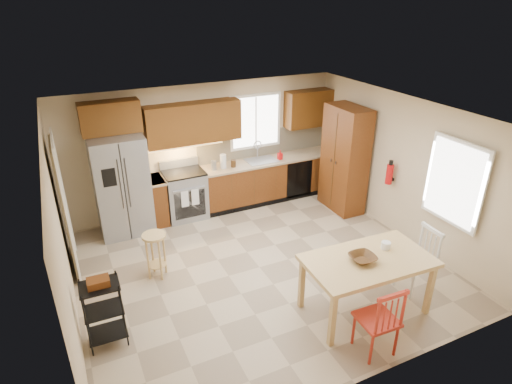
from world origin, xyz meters
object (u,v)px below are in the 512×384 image
object	(u,v)px
soap_bottle	(280,155)
utility_cart	(104,313)
range_stove	(185,195)
chair_red	(377,318)
table_bowl	(362,261)
fire_extinguisher	(389,174)
refrigerator	(122,186)
pantry	(345,159)
table_jar	(386,247)
chair_white	(416,261)
dining_table	(365,285)
bar_stool	(156,255)

from	to	relation	value
soap_bottle	utility_cart	distance (m)	4.80
range_stove	soap_bottle	size ratio (longest dim) A/B	4.82
chair_red	table_bowl	world-z (taller)	chair_red
fire_extinguisher	table_bowl	size ratio (longest dim) A/B	1.05
table_bowl	refrigerator	bearing A→B (deg)	124.05
pantry	fire_extinguisher	size ratio (longest dim) A/B	5.83
table_bowl	utility_cart	distance (m)	3.33
chair_red	table_jar	size ratio (longest dim) A/B	6.35
range_stove	fire_extinguisher	world-z (taller)	fire_extinguisher
chair_white	utility_cart	distance (m)	4.33
pantry	fire_extinguisher	world-z (taller)	pantry
range_stove	chair_red	size ratio (longest dim) A/B	0.93
dining_table	fire_extinguisher	bearing A→B (deg)	46.03
chair_red	table_jar	bearing A→B (deg)	49.00
fire_extinguisher	chair_white	bearing A→B (deg)	-116.68
refrigerator	pantry	size ratio (longest dim) A/B	0.87
table_bowl	bar_stool	xyz separation A→B (m)	(-2.29, 2.00, -0.46)
table_jar	utility_cart	world-z (taller)	table_jar
dining_table	table_jar	bearing A→B (deg)	18.56
fire_extinguisher	table_bowl	bearing A→B (deg)	-138.25
chair_white	fire_extinguisher	bearing A→B (deg)	-24.06
dining_table	table_bowl	world-z (taller)	table_bowl
refrigerator	range_stove	bearing A→B (deg)	2.99
table_bowl	bar_stool	world-z (taller)	table_bowl
dining_table	bar_stool	world-z (taller)	dining_table
dining_table	bar_stool	size ratio (longest dim) A/B	2.28
soap_bottle	table_jar	size ratio (longest dim) A/B	1.22
table_jar	bar_stool	size ratio (longest dim) A/B	0.21
refrigerator	dining_table	world-z (taller)	refrigerator
refrigerator	chair_red	distance (m)	4.85
chair_white	chair_red	bearing A→B (deg)	120.92
fire_extinguisher	chair_red	xyz separation A→B (m)	(-2.11, -2.32, -0.60)
fire_extinguisher	refrigerator	bearing A→B (deg)	155.48
pantry	chair_red	world-z (taller)	pantry
pantry	dining_table	size ratio (longest dim) A/B	1.24
dining_table	bar_stool	xyz separation A→B (m)	(-2.39, 2.00, -0.04)
pantry	table_jar	distance (m)	2.88
utility_cart	chair_white	bearing A→B (deg)	-9.66
bar_stool	chair_white	bearing A→B (deg)	-31.00
soap_bottle	utility_cart	size ratio (longest dim) A/B	0.21
utility_cart	table_jar	bearing A→B (deg)	-10.53
refrigerator	chair_white	size ratio (longest dim) A/B	1.83
fire_extinguisher	chair_white	world-z (taller)	fire_extinguisher
soap_bottle	chair_white	xyz separation A→B (m)	(0.34, -3.57, -0.50)
chair_red	chair_white	world-z (taller)	same
refrigerator	table_jar	world-z (taller)	refrigerator
dining_table	chair_red	distance (m)	0.74
chair_white	table_jar	size ratio (longest dim) A/B	6.35
refrigerator	table_jar	bearing A→B (deg)	-50.29
soap_bottle	table_jar	distance (m)	3.52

